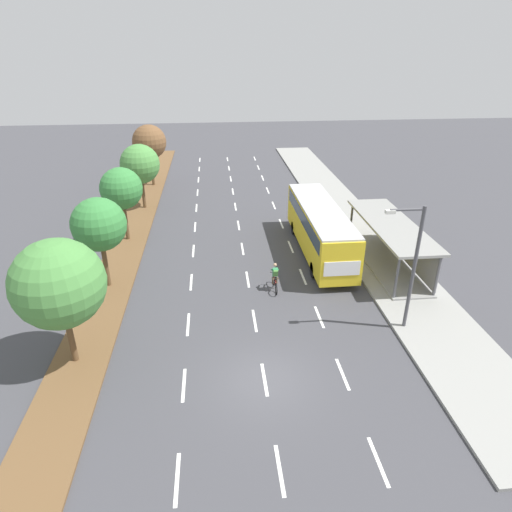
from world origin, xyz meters
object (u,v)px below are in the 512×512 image
Objects in this scene: bus_shelter at (393,240)px; bus at (320,225)px; cyclist at (275,278)px; median_tree_nearest at (59,284)px; median_tree_fourth at (140,164)px; median_tree_fifth at (149,142)px; median_tree_second at (99,225)px; streetlight at (412,261)px; median_tree_third at (121,189)px.

bus reaches higher than bus_shelter.
median_tree_nearest reaches higher than cyclist.
median_tree_nearest is (-10.04, -5.59, 3.33)m from cyclist.
median_tree_nearest reaches higher than median_tree_fourth.
bus is 22.06m from median_tree_fifth.
bus_shelter is at bearing -29.43° from bus.
median_tree_second is 0.98× the size of median_tree_fourth.
median_tree_fifth is (0.01, 6.95, 0.48)m from median_tree_fourth.
bus_shelter is 7.50m from streetlight.
bus is 1.87× the size of median_tree_fifth.
median_tree_fourth reaches higher than bus.
median_tree_nearest is 1.07× the size of median_tree_fourth.
bus_shelter is 18.10m from median_tree_second.
bus_shelter is 1.57× the size of median_tree_fifth.
median_tree_fourth is at bearing 88.72° from median_tree_nearest.
streetlight reaches higher than median_tree_fourth.
cyclist is at bearing -66.71° from median_tree_fifth.
median_tree_second is (-17.94, -1.01, 2.15)m from bus_shelter.
streetlight reaches higher than bus.
median_tree_second is 1.02× the size of median_tree_third.
median_tree_third is at bearing 161.67° from bus_shelter.
median_tree_second is (-13.67, -3.42, 1.95)m from bus.
median_tree_fourth reaches higher than median_tree_third.
streetlight reaches higher than median_tree_second.
median_tree_fourth is at bearing -90.08° from median_tree_fifth.
bus_shelter is at bearing -36.25° from median_tree_fourth.
bus is 14.23m from median_tree_third.
bus_shelter is 8.43m from cyclist.
cyclist is 0.33× the size of median_tree_second.
median_tree_second is at bearing -91.01° from median_tree_fifth.
median_tree_nearest is 0.99× the size of median_tree_fifth.
median_tree_second is at bearing -165.93° from bus.
median_tree_fourth is 25.13m from streetlight.
median_tree_third reaches higher than bus_shelter.
median_tree_nearest is 20.87m from median_tree_fourth.
bus_shelter is 0.84× the size of bus.
median_tree_fifth is (0.47, 27.81, 0.35)m from median_tree_nearest.
streetlight is at bearing -20.41° from median_tree_second.
median_tree_fourth is at bearing 122.09° from cyclist.
streetlight is (15.47, -26.75, -0.59)m from median_tree_fifth.
cyclist is (-8.01, -2.38, -1.08)m from bus_shelter.
streetlight is (15.48, -19.80, -0.11)m from median_tree_fourth.
bus is 9.74m from streetlight.
median_tree_nearest is 1.09× the size of median_tree_second.
median_tree_second is at bearing 172.19° from cyclist.
median_tree_nearest is 27.82m from median_tree_fifth.
streetlight is at bearing -39.07° from median_tree_third.
bus_shelter is at bearing 23.81° from median_tree_nearest.
cyclist is (-3.73, -4.79, -1.28)m from bus.
streetlight is (-2.11, -6.90, 2.02)m from bus_shelter.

